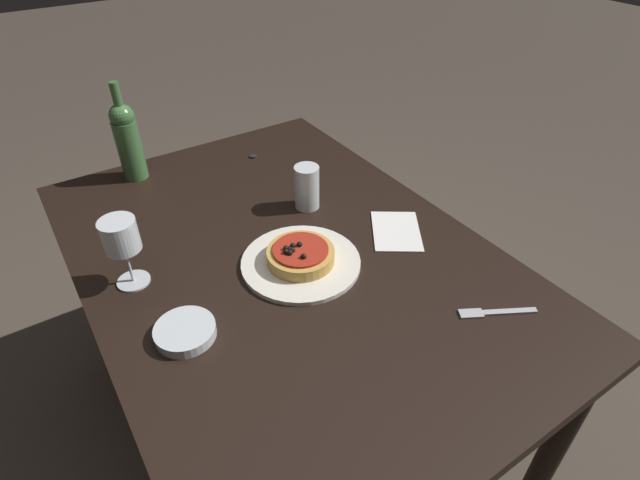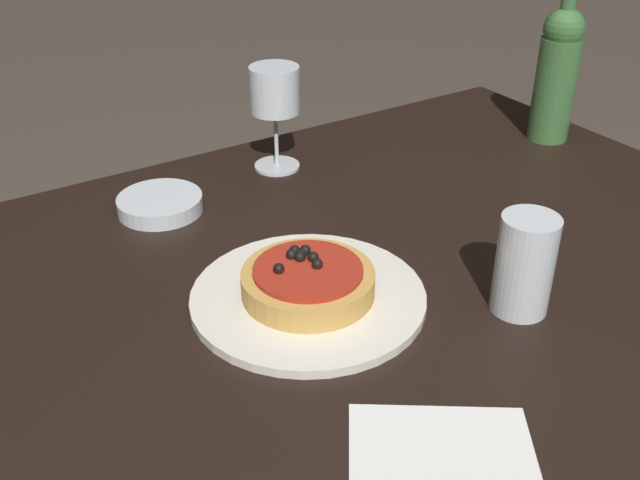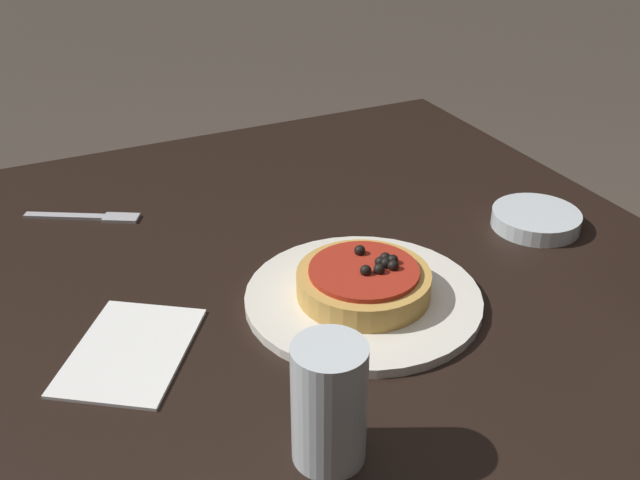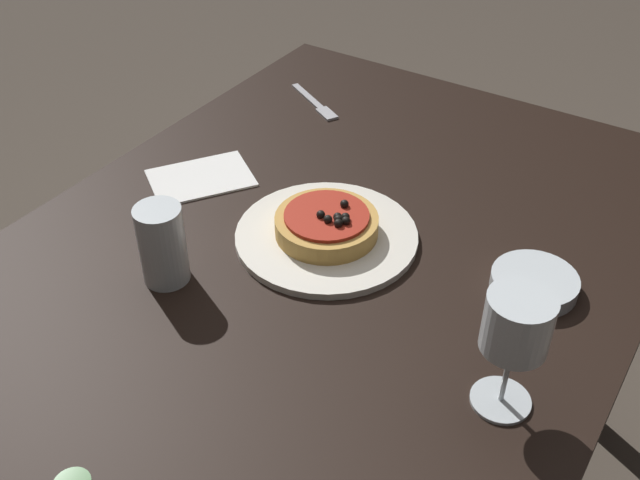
# 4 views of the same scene
# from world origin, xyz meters

# --- Properties ---
(dining_table) EXTENTS (1.37, 0.94, 0.77)m
(dining_table) POSITION_xyz_m (0.00, 0.00, 0.68)
(dining_table) COLOR black
(dining_table) RESTS_ON ground_plane
(dinner_plate) EXTENTS (0.29, 0.29, 0.01)m
(dinner_plate) POSITION_xyz_m (0.06, 0.01, 0.77)
(dinner_plate) COLOR white
(dinner_plate) RESTS_ON dining_table
(pizza) EXTENTS (0.17, 0.17, 0.05)m
(pizza) POSITION_xyz_m (0.06, 0.01, 0.80)
(pizza) COLOR gold
(pizza) RESTS_ON dinner_plate
(wine_glass) EXTENTS (0.08, 0.08, 0.17)m
(wine_glass) POSITION_xyz_m (-0.10, -0.35, 0.90)
(wine_glass) COLOR silver
(wine_glass) RESTS_ON dining_table
(water_cup) EXTENTS (0.07, 0.07, 0.13)m
(water_cup) POSITION_xyz_m (-0.15, 0.16, 0.83)
(water_cup) COLOR silver
(water_cup) RESTS_ON dining_table
(side_bowl) EXTENTS (0.13, 0.13, 0.02)m
(side_bowl) POSITION_xyz_m (0.12, -0.31, 0.78)
(side_bowl) COLOR silver
(side_bowl) RESTS_ON dining_table
(fork) EXTENTS (0.10, 0.16, 0.00)m
(fork) POSITION_xyz_m (0.43, 0.28, 0.77)
(fork) COLOR #B7B7BC
(fork) RESTS_ON dining_table
(paper_napkin) EXTENTS (0.22, 0.20, 0.00)m
(paper_napkin) POSITION_xyz_m (0.09, 0.30, 0.77)
(paper_napkin) COLOR white
(paper_napkin) RESTS_ON dining_table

